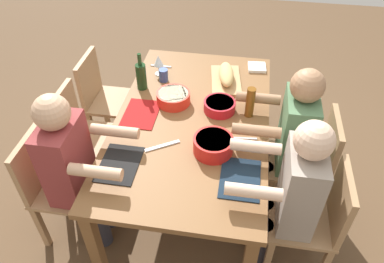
{
  "coord_description": "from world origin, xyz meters",
  "views": [
    {
      "loc": [
        -1.93,
        -0.31,
        2.37
      ],
      "look_at": [
        0.0,
        0.0,
        0.63
      ],
      "focal_mm": 34.97,
      "sensor_mm": 36.0,
      "label": 1
    }
  ],
  "objects_px": {
    "chair_near_center": "(310,160)",
    "wine_glass": "(158,61)",
    "diner_near_left": "(292,190)",
    "napkin_stack": "(257,67)",
    "dining_table": "(192,128)",
    "chair_far_center": "(82,134)",
    "chair_far_right": "(104,96)",
    "wine_bottle": "(141,76)",
    "serving_bowl_pasta": "(173,97)",
    "bread_loaf": "(226,74)",
    "serving_bowl_greens": "(220,105)",
    "chair_near_left": "(316,217)",
    "beer_bottle": "(250,102)",
    "chair_far_left": "(54,183)",
    "serving_bowl_fruit": "(213,144)",
    "diner_far_left": "(74,163)",
    "diner_near_center": "(289,134)",
    "cutting_board": "(226,80)",
    "cup_far_right": "(163,75)"
  },
  "relations": [
    {
      "from": "chair_near_center",
      "to": "diner_near_left",
      "type": "distance_m",
      "value": 0.56
    },
    {
      "from": "serving_bowl_pasta",
      "to": "bread_loaf",
      "type": "relative_size",
      "value": 0.75
    },
    {
      "from": "wine_glass",
      "to": "cutting_board",
      "type": "bearing_deg",
      "value": -91.97
    },
    {
      "from": "dining_table",
      "to": "wine_bottle",
      "type": "relative_size",
      "value": 6.07
    },
    {
      "from": "napkin_stack",
      "to": "diner_near_center",
      "type": "bearing_deg",
      "value": -161.39
    },
    {
      "from": "diner_near_center",
      "to": "serving_bowl_greens",
      "type": "bearing_deg",
      "value": 75.03
    },
    {
      "from": "beer_bottle",
      "to": "wine_glass",
      "type": "xyz_separation_m",
      "value": [
        0.41,
        0.72,
        0.01
      ]
    },
    {
      "from": "dining_table",
      "to": "chair_near_left",
      "type": "bearing_deg",
      "value": -119.93
    },
    {
      "from": "cutting_board",
      "to": "chair_far_right",
      "type": "bearing_deg",
      "value": 90.63
    },
    {
      "from": "dining_table",
      "to": "diner_far_left",
      "type": "distance_m",
      "value": 0.82
    },
    {
      "from": "chair_far_center",
      "to": "chair_near_center",
      "type": "bearing_deg",
      "value": -90.0
    },
    {
      "from": "wine_bottle",
      "to": "napkin_stack",
      "type": "height_order",
      "value": "wine_bottle"
    },
    {
      "from": "dining_table",
      "to": "wine_glass",
      "type": "relative_size",
      "value": 10.6
    },
    {
      "from": "diner_near_left",
      "to": "chair_far_center",
      "type": "height_order",
      "value": "diner_near_left"
    },
    {
      "from": "chair_near_center",
      "to": "napkin_stack",
      "type": "distance_m",
      "value": 0.88
    },
    {
      "from": "diner_near_left",
      "to": "chair_far_center",
      "type": "relative_size",
      "value": 1.41
    },
    {
      "from": "diner_far_left",
      "to": "cutting_board",
      "type": "relative_size",
      "value": 3.0
    },
    {
      "from": "diner_near_left",
      "to": "beer_bottle",
      "type": "distance_m",
      "value": 0.67
    },
    {
      "from": "chair_near_left",
      "to": "serving_bowl_pasta",
      "type": "height_order",
      "value": "chair_near_left"
    },
    {
      "from": "wine_bottle",
      "to": "beer_bottle",
      "type": "distance_m",
      "value": 0.83
    },
    {
      "from": "serving_bowl_greens",
      "to": "napkin_stack",
      "type": "distance_m",
      "value": 0.64
    },
    {
      "from": "napkin_stack",
      "to": "cutting_board",
      "type": "bearing_deg",
      "value": 134.27
    },
    {
      "from": "cup_far_right",
      "to": "diner_near_left",
      "type": "bearing_deg",
      "value": -133.88
    },
    {
      "from": "chair_far_center",
      "to": "serving_bowl_pasta",
      "type": "height_order",
      "value": "chair_far_center"
    },
    {
      "from": "diner_far_left",
      "to": "serving_bowl_fruit",
      "type": "height_order",
      "value": "diner_far_left"
    },
    {
      "from": "diner_near_center",
      "to": "cup_far_right",
      "type": "relative_size",
      "value": 12.05
    },
    {
      "from": "chair_far_right",
      "to": "beer_bottle",
      "type": "relative_size",
      "value": 3.86
    },
    {
      "from": "chair_far_center",
      "to": "dining_table",
      "type": "bearing_deg",
      "value": -90.0
    },
    {
      "from": "wine_bottle",
      "to": "beer_bottle",
      "type": "xyz_separation_m",
      "value": [
        -0.2,
        -0.81,
        0.0
      ]
    },
    {
      "from": "diner_far_left",
      "to": "chair_far_right",
      "type": "bearing_deg",
      "value": 10.74
    },
    {
      "from": "chair_far_right",
      "to": "wine_bottle",
      "type": "relative_size",
      "value": 2.93
    },
    {
      "from": "chair_far_right",
      "to": "wine_bottle",
      "type": "height_order",
      "value": "wine_bottle"
    },
    {
      "from": "chair_far_right",
      "to": "napkin_stack",
      "type": "height_order",
      "value": "chair_far_right"
    },
    {
      "from": "dining_table",
      "to": "napkin_stack",
      "type": "relative_size",
      "value": 12.57
    },
    {
      "from": "diner_near_center",
      "to": "wine_glass",
      "type": "xyz_separation_m",
      "value": [
        0.51,
        1.0,
        0.16
      ]
    },
    {
      "from": "cup_far_right",
      "to": "bread_loaf",
      "type": "bearing_deg",
      "value": -81.97
    },
    {
      "from": "beer_bottle",
      "to": "chair_far_center",
      "type": "bearing_deg",
      "value": 95.07
    },
    {
      "from": "chair_near_center",
      "to": "chair_far_center",
      "type": "relative_size",
      "value": 1.0
    },
    {
      "from": "bread_loaf",
      "to": "wine_glass",
      "type": "bearing_deg",
      "value": 88.03
    },
    {
      "from": "chair_near_center",
      "to": "dining_table",
      "type": "bearing_deg",
      "value": 90.0
    },
    {
      "from": "chair_far_left",
      "to": "serving_bowl_fruit",
      "type": "height_order",
      "value": "chair_far_left"
    },
    {
      "from": "serving_bowl_fruit",
      "to": "beer_bottle",
      "type": "height_order",
      "value": "beer_bottle"
    },
    {
      "from": "serving_bowl_pasta",
      "to": "cup_far_right",
      "type": "height_order",
      "value": "cup_far_right"
    },
    {
      "from": "chair_near_center",
      "to": "bread_loaf",
      "type": "relative_size",
      "value": 2.66
    },
    {
      "from": "diner_near_left",
      "to": "napkin_stack",
      "type": "bearing_deg",
      "value": 11.38
    },
    {
      "from": "serving_bowl_greens",
      "to": "diner_near_left",
      "type": "bearing_deg",
      "value": -141.72
    },
    {
      "from": "diner_far_left",
      "to": "napkin_stack",
      "type": "bearing_deg",
      "value": -41.68
    },
    {
      "from": "dining_table",
      "to": "diner_near_center",
      "type": "distance_m",
      "value": 0.66
    },
    {
      "from": "chair_near_center",
      "to": "chair_far_left",
      "type": "xyz_separation_m",
      "value": [
        -0.48,
        1.68,
        0.0
      ]
    },
    {
      "from": "chair_near_center",
      "to": "wine_glass",
      "type": "distance_m",
      "value": 1.35
    }
  ]
}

